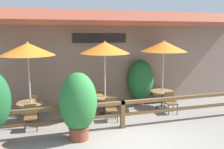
{
  "coord_description": "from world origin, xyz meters",
  "views": [
    {
      "loc": [
        -2.74,
        -6.64,
        3.23
      ],
      "look_at": [
        -0.2,
        1.62,
        1.78
      ],
      "focal_mm": 40.0,
      "sensor_mm": 36.0,
      "label": 1
    }
  ],
  "objects_px": {
    "patio_umbrella_far": "(164,46)",
    "chair_far_wallside": "(155,93)",
    "dining_table_near": "(31,106)",
    "patio_umbrella_middle": "(105,48)",
    "patio_umbrella_near": "(28,49)",
    "potted_plant_tall_tropical": "(141,80)",
    "dining_table_middle": "(105,100)",
    "chair_near_wallside": "(32,104)",
    "chair_near_streetside": "(31,116)",
    "chair_middle_wallside": "(99,99)",
    "dining_table_far": "(162,94)",
    "potted_plant_small_flowering": "(78,104)",
    "chair_far_streetside": "(170,102)",
    "chair_middle_streetside": "(111,108)"
  },
  "relations": [
    {
      "from": "potted_plant_small_flowering",
      "to": "chair_middle_streetside",
      "type": "bearing_deg",
      "value": 42.35
    },
    {
      "from": "chair_middle_wallside",
      "to": "potted_plant_small_flowering",
      "type": "relative_size",
      "value": 0.41
    },
    {
      "from": "chair_near_streetside",
      "to": "patio_umbrella_middle",
      "type": "bearing_deg",
      "value": 16.34
    },
    {
      "from": "patio_umbrella_middle",
      "to": "chair_middle_wallside",
      "type": "bearing_deg",
      "value": 95.75
    },
    {
      "from": "patio_umbrella_middle",
      "to": "chair_far_wallside",
      "type": "relative_size",
      "value": 3.45
    },
    {
      "from": "patio_umbrella_far",
      "to": "potted_plant_tall_tropical",
      "type": "bearing_deg",
      "value": 131.48
    },
    {
      "from": "chair_near_streetside",
      "to": "potted_plant_tall_tropical",
      "type": "height_order",
      "value": "potted_plant_tall_tropical"
    },
    {
      "from": "patio_umbrella_near",
      "to": "potted_plant_tall_tropical",
      "type": "relative_size",
      "value": 1.43
    },
    {
      "from": "patio_umbrella_near",
      "to": "chair_middle_streetside",
      "type": "height_order",
      "value": "patio_umbrella_near"
    },
    {
      "from": "chair_near_streetside",
      "to": "chair_far_streetside",
      "type": "bearing_deg",
      "value": 2.69
    },
    {
      "from": "chair_middle_streetside",
      "to": "chair_far_streetside",
      "type": "bearing_deg",
      "value": 10.2
    },
    {
      "from": "dining_table_near",
      "to": "patio_umbrella_middle",
      "type": "xyz_separation_m",
      "value": [
        2.81,
        0.04,
        2.06
      ]
    },
    {
      "from": "dining_table_far",
      "to": "chair_far_wallside",
      "type": "bearing_deg",
      "value": 87.42
    },
    {
      "from": "chair_middle_streetside",
      "to": "chair_far_wallside",
      "type": "relative_size",
      "value": 1.0
    },
    {
      "from": "chair_near_streetside",
      "to": "patio_umbrella_middle",
      "type": "xyz_separation_m",
      "value": [
        2.81,
        0.79,
        2.19
      ]
    },
    {
      "from": "patio_umbrella_near",
      "to": "chair_near_streetside",
      "type": "xyz_separation_m",
      "value": [
        0.0,
        -0.75,
        -2.19
      ]
    },
    {
      "from": "dining_table_middle",
      "to": "chair_far_streetside",
      "type": "height_order",
      "value": "chair_far_streetside"
    },
    {
      "from": "chair_middle_wallside",
      "to": "chair_far_wallside",
      "type": "height_order",
      "value": "same"
    },
    {
      "from": "chair_middle_wallside",
      "to": "dining_table_far",
      "type": "distance_m",
      "value": 2.75
    },
    {
      "from": "chair_near_wallside",
      "to": "potted_plant_tall_tropical",
      "type": "xyz_separation_m",
      "value": [
        4.7,
        0.23,
        0.63
      ]
    },
    {
      "from": "chair_near_wallside",
      "to": "patio_umbrella_far",
      "type": "xyz_separation_m",
      "value": [
        5.39,
        -0.54,
        2.19
      ]
    },
    {
      "from": "chair_middle_wallside",
      "to": "dining_table_far",
      "type": "xyz_separation_m",
      "value": [
        2.69,
        -0.57,
        0.13
      ]
    },
    {
      "from": "dining_table_middle",
      "to": "patio_umbrella_far",
      "type": "bearing_deg",
      "value": 3.58
    },
    {
      "from": "potted_plant_tall_tropical",
      "to": "patio_umbrella_middle",
      "type": "bearing_deg",
      "value": -154.01
    },
    {
      "from": "patio_umbrella_near",
      "to": "dining_table_middle",
      "type": "distance_m",
      "value": 3.49
    },
    {
      "from": "chair_near_wallside",
      "to": "dining_table_middle",
      "type": "xyz_separation_m",
      "value": [
        2.77,
        -0.71,
        0.13
      ]
    },
    {
      "from": "chair_near_streetside",
      "to": "potted_plant_tall_tropical",
      "type": "bearing_deg",
      "value": 20.73
    },
    {
      "from": "dining_table_near",
      "to": "chair_near_wallside",
      "type": "height_order",
      "value": "chair_near_wallside"
    },
    {
      "from": "potted_plant_small_flowering",
      "to": "chair_near_streetside",
      "type": "bearing_deg",
      "value": 138.57
    },
    {
      "from": "dining_table_near",
      "to": "chair_near_wallside",
      "type": "distance_m",
      "value": 0.76
    },
    {
      "from": "patio_umbrella_near",
      "to": "patio_umbrella_far",
      "type": "height_order",
      "value": "same"
    },
    {
      "from": "patio_umbrella_near",
      "to": "chair_near_wallside",
      "type": "relative_size",
      "value": 3.45
    },
    {
      "from": "chair_far_wallside",
      "to": "potted_plant_tall_tropical",
      "type": "bearing_deg",
      "value": -9.23
    },
    {
      "from": "dining_table_far",
      "to": "patio_umbrella_middle",
      "type": "bearing_deg",
      "value": -176.42
    },
    {
      "from": "patio_umbrella_middle",
      "to": "chair_middle_wallside",
      "type": "distance_m",
      "value": 2.31
    },
    {
      "from": "dining_table_middle",
      "to": "potted_plant_small_flowering",
      "type": "relative_size",
      "value": 0.48
    },
    {
      "from": "chair_near_streetside",
      "to": "dining_table_middle",
      "type": "height_order",
      "value": "chair_near_streetside"
    },
    {
      "from": "chair_near_streetside",
      "to": "dining_table_far",
      "type": "bearing_deg",
      "value": 10.63
    },
    {
      "from": "patio_umbrella_near",
      "to": "patio_umbrella_middle",
      "type": "bearing_deg",
      "value": 0.8
    },
    {
      "from": "potted_plant_small_flowering",
      "to": "dining_table_middle",
      "type": "bearing_deg",
      "value": 55.51
    },
    {
      "from": "dining_table_far",
      "to": "dining_table_middle",
      "type": "bearing_deg",
      "value": -176.42
    },
    {
      "from": "chair_near_wallside",
      "to": "dining_table_middle",
      "type": "height_order",
      "value": "chair_near_wallside"
    },
    {
      "from": "chair_near_wallside",
      "to": "patio_umbrella_far",
      "type": "relative_size",
      "value": 0.29
    },
    {
      "from": "patio_umbrella_far",
      "to": "chair_far_wallside",
      "type": "xyz_separation_m",
      "value": [
        0.03,
        0.76,
        -2.19
      ]
    },
    {
      "from": "dining_table_near",
      "to": "chair_far_wallside",
      "type": "xyz_separation_m",
      "value": [
        5.46,
        0.97,
        -0.13
      ]
    },
    {
      "from": "chair_near_streetside",
      "to": "dining_table_middle",
      "type": "xyz_separation_m",
      "value": [
        2.81,
        0.79,
        0.13
      ]
    },
    {
      "from": "dining_table_far",
      "to": "chair_far_streetside",
      "type": "bearing_deg",
      "value": -92.73
    },
    {
      "from": "chair_far_wallside",
      "to": "chair_middle_wallside",
      "type": "bearing_deg",
      "value": -4.04
    },
    {
      "from": "dining_table_middle",
      "to": "dining_table_near",
      "type": "bearing_deg",
      "value": -179.2
    },
    {
      "from": "dining_table_far",
      "to": "potted_plant_small_flowering",
      "type": "xyz_separation_m",
      "value": [
        -4.01,
        -2.2,
        0.51
      ]
    }
  ]
}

